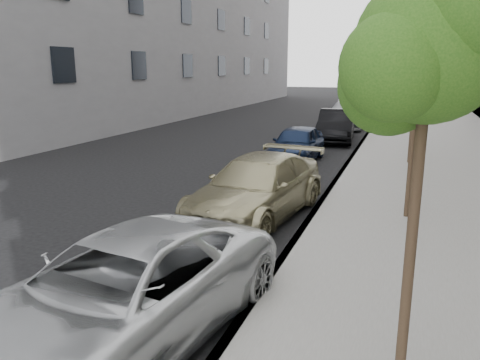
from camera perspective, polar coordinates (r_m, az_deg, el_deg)
The scene contains 10 objects.
sidewalk at distance 27.00m, azimuth 22.35°, elevation 5.47°, with size 6.40×72.00×0.14m, color gray.
curb at distance 27.04m, azimuth 15.71°, elevation 6.00°, with size 0.15×72.00×0.14m, color #9E9B93.
tree_near at distance 4.27m, azimuth 22.43°, elevation 14.61°, with size 1.62×1.42×4.23m.
tree_mid at distance 10.78m, azimuth 21.43°, elevation 16.37°, with size 1.62×1.42×4.77m.
tree_far at distance 17.29m, azimuth 21.13°, elevation 16.19°, with size 1.86×1.66×5.24m.
minivan at distance 6.17m, azimuth -14.13°, elevation -13.16°, with size 2.27×4.92×1.37m, color silver.
suv at distance 10.84m, azimuth 2.07°, elevation -0.92°, with size 1.97×4.83×1.40m, color tan.
sedan_blue at distance 17.37m, azimuth 6.94°, elevation 4.39°, with size 1.57×3.91×1.33m, color #101C37.
sedan_black at distance 22.62m, azimuth 11.67°, elevation 6.54°, with size 1.57×4.49×1.48m, color black.
sedan_rear at distance 28.02m, azimuth 12.95°, elevation 7.83°, with size 2.12×5.22×1.52m, color #9EA1A6.
Camera 1 is at (3.09, -2.76, 3.42)m, focal length 35.00 mm.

